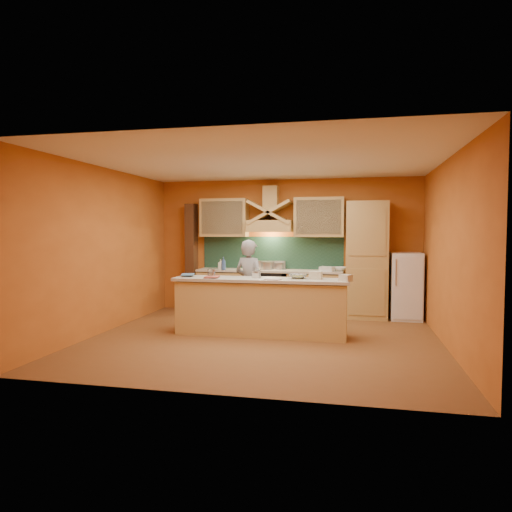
% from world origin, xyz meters
% --- Properties ---
extents(floor, '(5.50, 5.00, 0.01)m').
position_xyz_m(floor, '(0.00, 0.00, 0.00)').
color(floor, brown).
rests_on(floor, ground).
extents(ceiling, '(5.50, 5.00, 0.01)m').
position_xyz_m(ceiling, '(0.00, 0.00, 2.80)').
color(ceiling, white).
rests_on(ceiling, wall_back).
extents(wall_back, '(5.50, 0.02, 2.80)m').
position_xyz_m(wall_back, '(0.00, 2.50, 1.40)').
color(wall_back, '#C06525').
rests_on(wall_back, floor).
extents(wall_front, '(5.50, 0.02, 2.80)m').
position_xyz_m(wall_front, '(0.00, -2.50, 1.40)').
color(wall_front, '#C06525').
rests_on(wall_front, floor).
extents(wall_left, '(0.02, 5.00, 2.80)m').
position_xyz_m(wall_left, '(-2.75, 0.00, 1.40)').
color(wall_left, '#C06525').
rests_on(wall_left, floor).
extents(wall_right, '(0.02, 5.00, 2.80)m').
position_xyz_m(wall_right, '(2.75, 0.00, 1.40)').
color(wall_right, '#C06525').
rests_on(wall_right, floor).
extents(base_cabinet_left, '(1.10, 0.60, 0.86)m').
position_xyz_m(base_cabinet_left, '(-1.25, 2.20, 0.43)').
color(base_cabinet_left, tan).
rests_on(base_cabinet_left, floor).
extents(base_cabinet_right, '(1.10, 0.60, 0.86)m').
position_xyz_m(base_cabinet_right, '(0.65, 2.20, 0.43)').
color(base_cabinet_right, tan).
rests_on(base_cabinet_right, floor).
extents(counter_top, '(3.00, 0.62, 0.04)m').
position_xyz_m(counter_top, '(-0.30, 2.20, 0.90)').
color(counter_top, beige).
rests_on(counter_top, base_cabinet_left).
extents(stove, '(0.60, 0.58, 0.90)m').
position_xyz_m(stove, '(-0.30, 2.20, 0.45)').
color(stove, black).
rests_on(stove, floor).
extents(backsplash, '(3.00, 0.03, 0.70)m').
position_xyz_m(backsplash, '(-0.30, 2.48, 1.25)').
color(backsplash, '#173428').
rests_on(backsplash, wall_back).
extents(range_hood, '(0.92, 0.50, 0.24)m').
position_xyz_m(range_hood, '(-0.30, 2.25, 1.82)').
color(range_hood, tan).
rests_on(range_hood, wall_back).
extents(hood_chimney, '(0.30, 0.30, 0.50)m').
position_xyz_m(hood_chimney, '(-0.30, 2.35, 2.40)').
color(hood_chimney, tan).
rests_on(hood_chimney, wall_back).
extents(upper_cabinet_left, '(1.00, 0.35, 0.80)m').
position_xyz_m(upper_cabinet_left, '(-1.30, 2.33, 2.00)').
color(upper_cabinet_left, tan).
rests_on(upper_cabinet_left, wall_back).
extents(upper_cabinet_right, '(1.00, 0.35, 0.80)m').
position_xyz_m(upper_cabinet_right, '(0.70, 2.33, 2.00)').
color(upper_cabinet_right, tan).
rests_on(upper_cabinet_right, wall_back).
extents(pantry_column, '(0.80, 0.60, 2.30)m').
position_xyz_m(pantry_column, '(1.65, 2.20, 1.15)').
color(pantry_column, tan).
rests_on(pantry_column, floor).
extents(fridge, '(0.58, 0.60, 1.30)m').
position_xyz_m(fridge, '(2.40, 2.20, 0.65)').
color(fridge, white).
rests_on(fridge, floor).
extents(trim_column_left, '(0.20, 0.30, 2.30)m').
position_xyz_m(trim_column_left, '(-2.05, 2.35, 1.15)').
color(trim_column_left, '#472816').
rests_on(trim_column_left, floor).
extents(island_body, '(2.80, 0.55, 0.88)m').
position_xyz_m(island_body, '(-0.10, 0.30, 0.44)').
color(island_body, '#DFBC72').
rests_on(island_body, floor).
extents(island_top, '(2.90, 0.62, 0.05)m').
position_xyz_m(island_top, '(-0.10, 0.30, 0.92)').
color(island_top, beige).
rests_on(island_top, island_body).
extents(person, '(0.67, 0.56, 1.57)m').
position_xyz_m(person, '(-0.40, 0.77, 0.79)').
color(person, gray).
rests_on(person, floor).
extents(pot_large, '(0.24, 0.24, 0.18)m').
position_xyz_m(pot_large, '(-0.35, 2.23, 0.99)').
color(pot_large, '#B2B1B8').
rests_on(pot_large, stove).
extents(pot_small, '(0.23, 0.23, 0.14)m').
position_xyz_m(pot_small, '(-0.12, 2.33, 0.97)').
color(pot_small, silver).
rests_on(pot_small, stove).
extents(soap_bottle_a, '(0.11, 0.11, 0.20)m').
position_xyz_m(soap_bottle_a, '(-1.36, 2.21, 1.02)').
color(soap_bottle_a, beige).
rests_on(soap_bottle_a, counter_top).
extents(soap_bottle_b, '(0.11, 0.11, 0.27)m').
position_xyz_m(soap_bottle_b, '(-1.21, 1.94, 1.05)').
color(soap_bottle_b, '#33528C').
rests_on(soap_bottle_b, counter_top).
extents(bowl_back, '(0.31, 0.31, 0.08)m').
position_xyz_m(bowl_back, '(1.13, 2.24, 0.96)').
color(bowl_back, silver).
rests_on(bowl_back, counter_top).
extents(dish_rack, '(0.31, 0.27, 0.09)m').
position_xyz_m(dish_rack, '(0.88, 2.07, 0.97)').
color(dish_rack, silver).
rests_on(dish_rack, counter_top).
extents(book_lower, '(0.27, 0.33, 0.03)m').
position_xyz_m(book_lower, '(-1.02, 0.18, 0.96)').
color(book_lower, '#AF4E3E').
rests_on(book_lower, island_top).
extents(book_upper, '(0.29, 0.34, 0.02)m').
position_xyz_m(book_upper, '(-1.48, 0.30, 0.98)').
color(book_upper, '#40668D').
rests_on(book_upper, island_top).
extents(jar_large, '(0.16, 0.16, 0.14)m').
position_xyz_m(jar_large, '(-0.92, 0.22, 1.02)').
color(jar_large, silver).
rests_on(jar_large, island_top).
extents(jar_small, '(0.14, 0.14, 0.14)m').
position_xyz_m(jar_small, '(-0.17, 0.37, 1.01)').
color(jar_small, silver).
rests_on(jar_small, island_top).
extents(kitchen_scale, '(0.12, 0.12, 0.09)m').
position_xyz_m(kitchen_scale, '(-0.18, 0.34, 0.99)').
color(kitchen_scale, silver).
rests_on(kitchen_scale, island_top).
extents(mixing_bowl, '(0.37, 0.37, 0.07)m').
position_xyz_m(mixing_bowl, '(0.50, 0.39, 0.98)').
color(mixing_bowl, silver).
rests_on(mixing_bowl, island_top).
extents(cloth, '(0.28, 0.23, 0.02)m').
position_xyz_m(cloth, '(0.14, 0.12, 0.95)').
color(cloth, beige).
rests_on(cloth, island_top).
extents(grocery_bag_a, '(0.22, 0.18, 0.13)m').
position_xyz_m(grocery_bag_a, '(0.80, 0.35, 1.01)').
color(grocery_bag_a, beige).
rests_on(grocery_bag_a, island_top).
extents(grocery_bag_b, '(0.22, 0.21, 0.11)m').
position_xyz_m(grocery_bag_b, '(1.28, 0.14, 1.00)').
color(grocery_bag_b, beige).
rests_on(grocery_bag_b, island_top).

